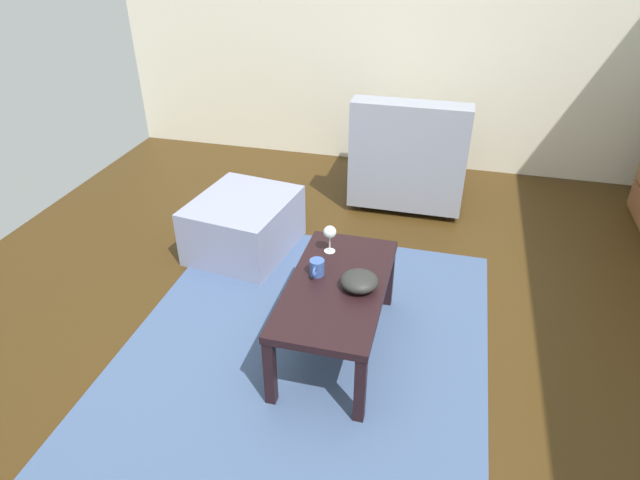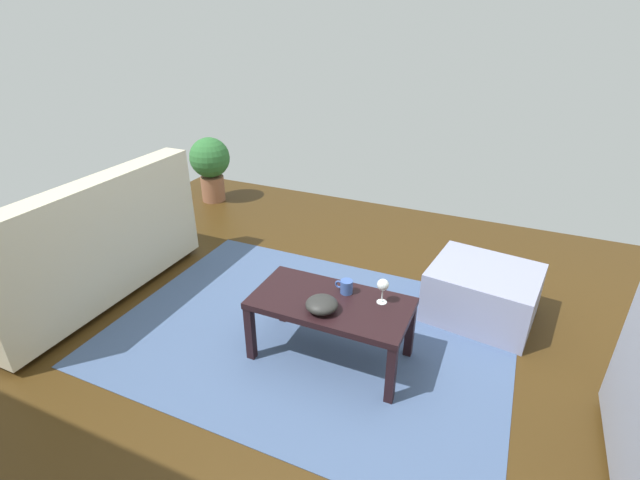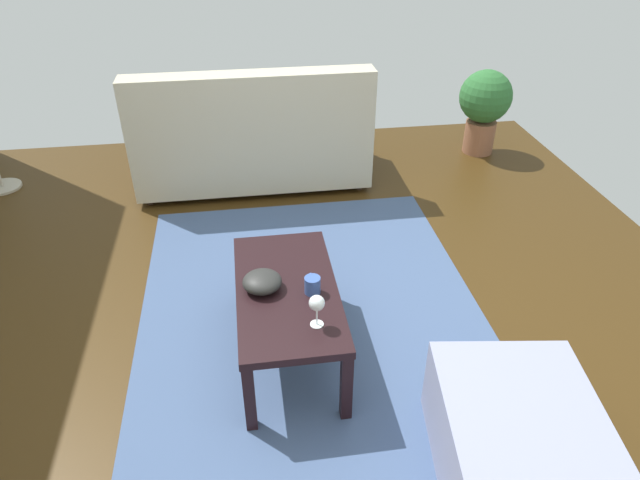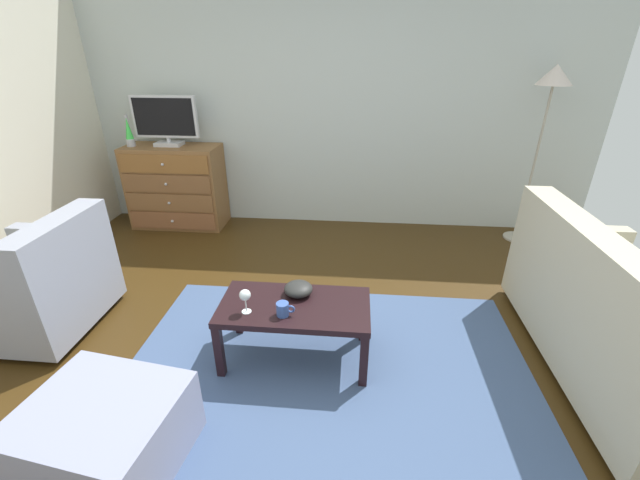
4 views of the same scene
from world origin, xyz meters
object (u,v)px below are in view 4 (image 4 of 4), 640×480
at_px(coffee_table, 295,312).
at_px(armchair, 39,285).
at_px(tv, 165,120).
at_px(couch_large, 617,323).
at_px(dresser, 177,187).
at_px(standing_lamp, 551,93).
at_px(ottoman, 106,433).
at_px(lava_lamp, 129,133).
at_px(mug, 283,309).
at_px(bowl_decorative, 298,289).
at_px(wine_glass, 245,296).

distance_m(coffee_table, armchair, 1.87).
height_order(tv, couch_large, tv).
xyz_separation_m(dresser, standing_lamp, (3.79, -0.05, 1.04)).
bearing_deg(ottoman, couch_large, 17.88).
bearing_deg(tv, ottoman, -73.46).
xyz_separation_m(dresser, lava_lamp, (-0.41, -0.04, 0.60)).
xyz_separation_m(lava_lamp, coffee_table, (2.07, -2.05, -0.70)).
bearing_deg(lava_lamp, dresser, 6.02).
distance_m(mug, armchair, 1.83).
bearing_deg(armchair, dresser, 84.05).
height_order(couch_large, standing_lamp, standing_lamp).
bearing_deg(tv, mug, -53.89).
bearing_deg(mug, lava_lamp, 133.05).
bearing_deg(standing_lamp, ottoman, -135.67).
bearing_deg(dresser, coffee_table, -51.56).
height_order(bowl_decorative, standing_lamp, standing_lamp).
bearing_deg(wine_glass, tv, 122.20).
bearing_deg(mug, coffee_table, 66.87).
distance_m(ottoman, standing_lamp, 4.30).
bearing_deg(bowl_decorative, ottoman, -130.91).
distance_m(lava_lamp, couch_large, 4.56).
height_order(dresser, lava_lamp, lava_lamp).
distance_m(armchair, standing_lamp, 4.56).
xyz_separation_m(wine_glass, couch_large, (2.26, 0.18, -0.18)).
xyz_separation_m(couch_large, ottoman, (-2.78, -0.90, -0.17)).
bearing_deg(mug, dresser, 126.08).
xyz_separation_m(lava_lamp, armchair, (0.21, -1.89, -0.71)).
bearing_deg(wine_glass, mug, -2.99).
xyz_separation_m(tv, bowl_decorative, (1.69, -2.00, -0.73)).
bearing_deg(ottoman, bowl_decorative, 49.09).
height_order(dresser, bowl_decorative, dresser).
height_order(wine_glass, mug, wine_glass).
relative_size(ottoman, standing_lamp, 0.40).
height_order(tv, lava_lamp, tv).
bearing_deg(coffee_table, lava_lamp, 135.34).
distance_m(coffee_table, standing_lamp, 3.16).
relative_size(couch_large, ottoman, 2.50).
relative_size(mug, standing_lamp, 0.07).
bearing_deg(coffee_table, couch_large, 2.10).
bearing_deg(wine_glass, standing_lamp, 41.68).
bearing_deg(standing_lamp, dresser, 179.27).
height_order(dresser, wine_glass, dresser).
distance_m(tv, bowl_decorative, 2.72).
bearing_deg(armchair, coffee_table, -4.91).
bearing_deg(armchair, ottoman, -43.04).
distance_m(coffee_table, couch_large, 1.98).
height_order(dresser, ottoman, dresser).
xyz_separation_m(tv, lava_lamp, (-0.39, -0.07, -0.13)).
bearing_deg(bowl_decorative, tv, 130.14).
height_order(coffee_table, ottoman, coffee_table).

